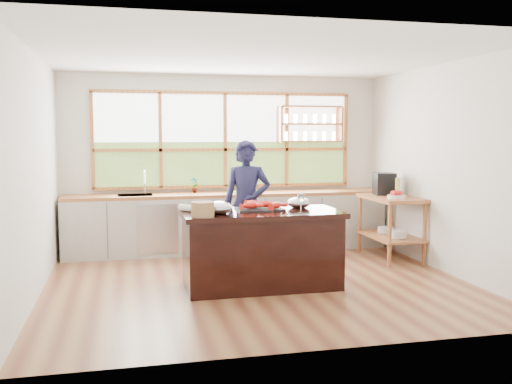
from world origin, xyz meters
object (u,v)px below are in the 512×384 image
object	(u,v)px
cook	(247,205)
wicker_basket	(203,209)
island	(261,249)
espresso_machine	(384,184)

from	to	relation	value
cook	wicker_basket	bearing A→B (deg)	-106.25
island	cook	world-z (taller)	cook
cook	wicker_basket	distance (m)	1.43
island	cook	xyz separation A→B (m)	(0.02, 0.92, 0.40)
espresso_machine	wicker_basket	size ratio (longest dim) A/B	1.28
island	espresso_machine	world-z (taller)	espresso_machine
island	cook	distance (m)	1.01
island	cook	size ratio (longest dim) A/B	1.08
island	cook	bearing A→B (deg)	88.62
cook	espresso_machine	xyz separation A→B (m)	(2.17, 0.42, 0.21)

